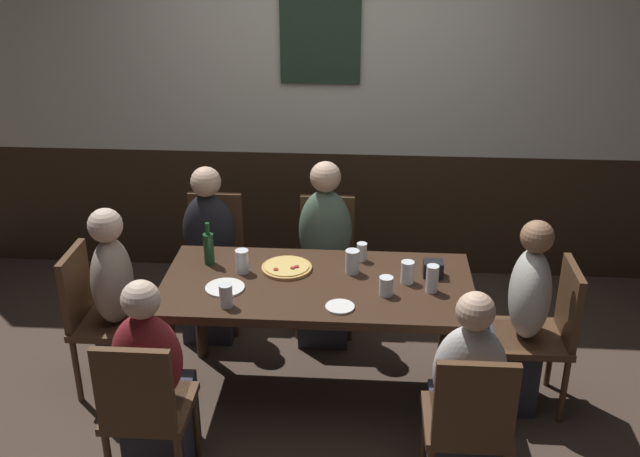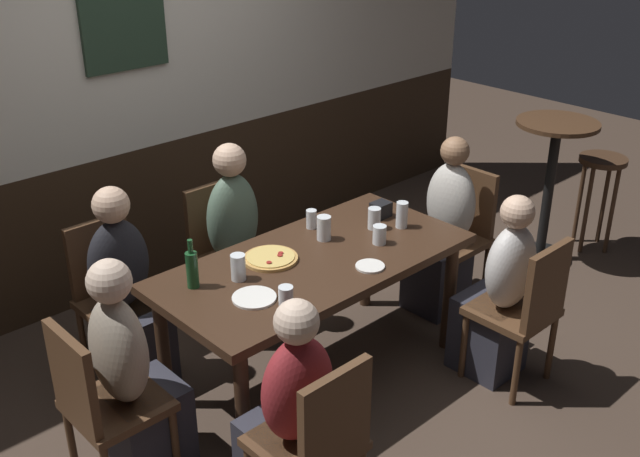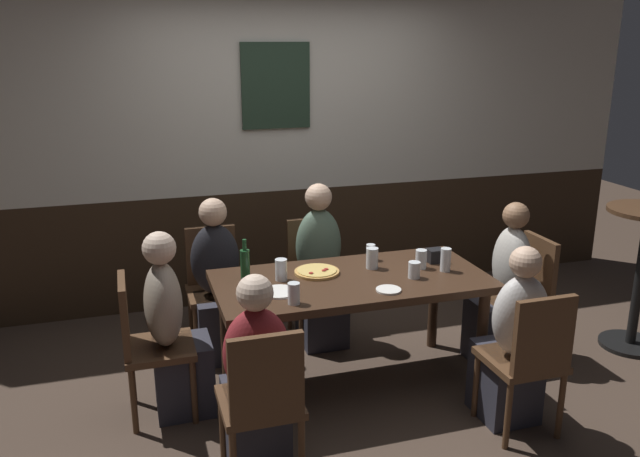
% 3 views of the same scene
% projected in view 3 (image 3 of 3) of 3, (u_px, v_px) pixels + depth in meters
% --- Properties ---
extents(ground_plane, '(12.00, 12.00, 0.00)m').
position_uv_depth(ground_plane, '(350.00, 383.00, 4.28)').
color(ground_plane, '#423328').
extents(wall_back, '(6.40, 0.13, 2.60)m').
position_uv_depth(wall_back, '(286.00, 148.00, 5.43)').
color(wall_back, '#332316').
rests_on(wall_back, ground_plane).
extents(dining_table, '(1.72, 0.83, 0.74)m').
position_uv_depth(dining_table, '(351.00, 290.00, 4.10)').
color(dining_table, '#382316').
rests_on(dining_table, ground_plane).
extents(chair_left_near, '(0.40, 0.40, 0.88)m').
position_uv_depth(chair_left_near, '(263.00, 398.00, 3.17)').
color(chair_left_near, '#513521').
rests_on(chair_left_near, ground_plane).
extents(chair_head_west, '(0.40, 0.40, 0.88)m').
position_uv_depth(chair_head_west, '(145.00, 340.00, 3.78)').
color(chair_head_west, '#513521').
rests_on(chair_head_west, ground_plane).
extents(chair_head_east, '(0.40, 0.40, 0.88)m').
position_uv_depth(chair_head_east, '(524.00, 291.00, 4.50)').
color(chair_head_east, '#513521').
rests_on(chair_head_east, ground_plane).
extents(chair_right_near, '(0.40, 0.40, 0.88)m').
position_uv_depth(chair_right_near, '(529.00, 355.00, 3.59)').
color(chair_right_near, '#513521').
rests_on(chair_right_near, ground_plane).
extents(chair_mid_far, '(0.40, 0.40, 0.88)m').
position_uv_depth(chair_mid_far, '(314.00, 271.00, 4.90)').
color(chair_mid_far, '#513521').
rests_on(chair_mid_far, ground_plane).
extents(chair_left_far, '(0.40, 0.40, 0.88)m').
position_uv_depth(chair_left_far, '(214.00, 281.00, 4.69)').
color(chair_left_far, '#513521').
rests_on(chair_left_far, ground_plane).
extents(person_left_near, '(0.34, 0.37, 1.10)m').
position_uv_depth(person_left_near, '(256.00, 388.00, 3.33)').
color(person_left_near, '#2D2D38').
rests_on(person_left_near, ground_plane).
extents(person_head_west, '(0.37, 0.34, 1.14)m').
position_uv_depth(person_head_west, '(174.00, 338.00, 3.83)').
color(person_head_west, '#2D2D38').
rests_on(person_head_west, ground_plane).
extents(person_head_east, '(0.37, 0.34, 1.14)m').
position_uv_depth(person_head_east, '(503.00, 297.00, 4.46)').
color(person_head_east, '#2D2D38').
rests_on(person_head_east, ground_plane).
extents(person_right_near, '(0.34, 0.37, 1.10)m').
position_uv_depth(person_right_near, '(512.00, 349.00, 3.76)').
color(person_right_near, '#2D2D38').
rests_on(person_right_near, ground_plane).
extents(person_mid_far, '(0.34, 0.37, 1.19)m').
position_uv_depth(person_mid_far, '(320.00, 277.00, 4.75)').
color(person_mid_far, '#2D2D38').
rests_on(person_mid_far, ground_plane).
extents(person_left_far, '(0.34, 0.37, 1.14)m').
position_uv_depth(person_left_far, '(217.00, 291.00, 4.54)').
color(person_left_far, '#2D2D38').
rests_on(person_left_far, ground_plane).
extents(pizza, '(0.29, 0.29, 0.03)m').
position_uv_depth(pizza, '(317.00, 272.00, 4.15)').
color(pizza, tan).
rests_on(pizza, dining_table).
extents(tumbler_water, '(0.07, 0.07, 0.13)m').
position_uv_depth(tumbler_water, '(294.00, 294.00, 3.66)').
color(tumbler_water, silver).
rests_on(tumbler_water, dining_table).
extents(pint_glass_amber, '(0.08, 0.08, 0.10)m').
position_uv_depth(pint_glass_amber, '(414.00, 271.00, 4.06)').
color(pint_glass_amber, silver).
rests_on(pint_glass_amber, dining_table).
extents(tumbler_short, '(0.08, 0.08, 0.14)m').
position_uv_depth(tumbler_short, '(372.00, 260.00, 4.23)').
color(tumbler_short, silver).
rests_on(tumbler_short, dining_table).
extents(beer_glass_tall, '(0.06, 0.06, 0.11)m').
position_uv_depth(beer_glass_tall, '(371.00, 253.00, 4.39)').
color(beer_glass_tall, silver).
rests_on(beer_glass_tall, dining_table).
extents(highball_clear, '(0.08, 0.08, 0.14)m').
position_uv_depth(highball_clear, '(281.00, 271.00, 4.02)').
color(highball_clear, silver).
rests_on(highball_clear, dining_table).
extents(pint_glass_stout, '(0.07, 0.07, 0.12)m').
position_uv_depth(pint_glass_stout, '(421.00, 260.00, 4.23)').
color(pint_glass_stout, silver).
rests_on(pint_glass_stout, dining_table).
extents(beer_glass_half, '(0.07, 0.07, 0.15)m').
position_uv_depth(beer_glass_half, '(446.00, 261.00, 4.17)').
color(beer_glass_half, silver).
rests_on(beer_glass_half, dining_table).
extents(beer_bottle_green, '(0.06, 0.06, 0.26)m').
position_uv_depth(beer_bottle_green, '(245.00, 263.00, 4.03)').
color(beer_bottle_green, '#194723').
rests_on(beer_bottle_green, dining_table).
extents(plate_white_large, '(0.21, 0.21, 0.01)m').
position_uv_depth(plate_white_large, '(279.00, 292.00, 3.83)').
color(plate_white_large, white).
rests_on(plate_white_large, dining_table).
extents(plate_white_small, '(0.15, 0.15, 0.01)m').
position_uv_depth(plate_white_small, '(389.00, 290.00, 3.86)').
color(plate_white_small, white).
rests_on(plate_white_small, dining_table).
extents(condiment_caddy, '(0.11, 0.09, 0.09)m').
position_uv_depth(condiment_caddy, '(435.00, 255.00, 4.35)').
color(condiment_caddy, black).
rests_on(condiment_caddy, dining_table).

